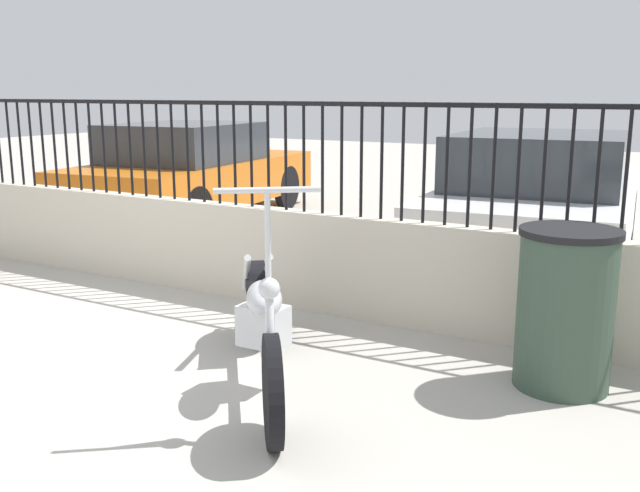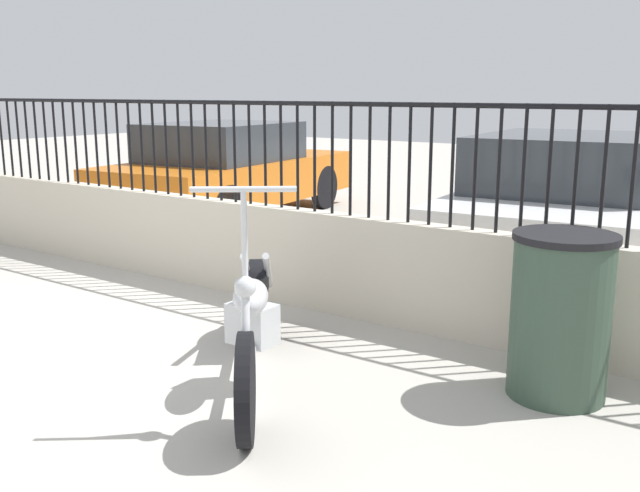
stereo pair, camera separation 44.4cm
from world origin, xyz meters
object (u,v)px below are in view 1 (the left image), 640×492
(car_orange, at_px, (192,171))
(trash_bin, at_px, (565,309))
(motorcycle_silver, at_px, (262,320))
(car_white, at_px, (540,198))

(car_orange, bearing_deg, trash_bin, -127.67)
(motorcycle_silver, distance_m, car_orange, 5.74)
(car_white, bearing_deg, trash_bin, -169.15)
(motorcycle_silver, height_order, car_orange, car_orange)
(trash_bin, bearing_deg, car_orange, 149.01)
(car_orange, distance_m, car_white, 4.70)
(motorcycle_silver, height_order, trash_bin, motorcycle_silver)
(motorcycle_silver, bearing_deg, trash_bin, 78.29)
(motorcycle_silver, bearing_deg, car_orange, -173.83)
(trash_bin, height_order, car_white, car_white)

